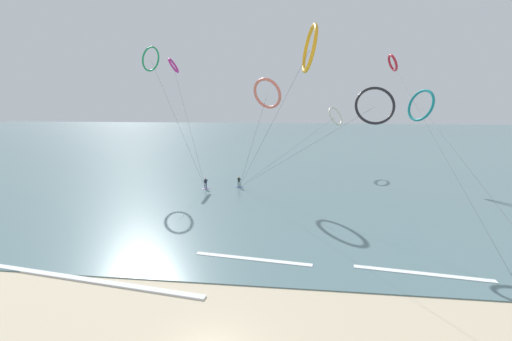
% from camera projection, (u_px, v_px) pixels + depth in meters
% --- Properties ---
extents(sea_water, '(400.00, 200.00, 0.08)m').
position_uv_depth(sea_water, '(281.00, 139.00, 120.53)').
color(sea_water, slate).
rests_on(sea_water, ground).
extents(surfer_cobalt, '(1.40, 0.62, 1.70)m').
position_uv_depth(surfer_cobalt, '(239.00, 182.00, 50.08)').
color(surfer_cobalt, '#2647B7').
rests_on(surfer_cobalt, ground).
extents(surfer_violet, '(1.40, 0.66, 1.70)m').
position_uv_depth(surfer_violet, '(206.00, 184.00, 49.16)').
color(surfer_violet, purple).
rests_on(surfer_violet, ground).
extents(kite_amber, '(10.44, 16.44, 20.37)m').
position_uv_depth(kite_amber, '(309.00, 49.00, 31.98)').
color(kite_amber, orange).
rests_on(kite_amber, ground).
extents(kite_teal, '(3.86, 37.52, 15.07)m').
position_uv_depth(kite_teal, '(421.00, 105.00, 52.92)').
color(kite_teal, teal).
rests_on(kite_teal, ground).
extents(kite_emerald, '(13.13, 12.41, 22.40)m').
position_uv_depth(kite_emerald, '(151.00, 59.00, 56.37)').
color(kite_emerald, '#199351').
rests_on(kite_emerald, ground).
extents(kite_crimson, '(2.74, 43.54, 21.82)m').
position_uv_depth(kite_crimson, '(393.00, 63.00, 60.61)').
color(kite_crimson, red).
rests_on(kite_crimson, ground).
extents(kite_magenta, '(12.13, 20.58, 21.71)m').
position_uv_depth(kite_magenta, '(174.00, 66.00, 64.80)').
color(kite_magenta, '#CC288E').
rests_on(kite_magenta, ground).
extents(kite_charcoal, '(18.62, 12.98, 14.51)m').
position_uv_depth(kite_charcoal, '(375.00, 106.00, 34.15)').
color(kite_charcoal, black).
rests_on(kite_charcoal, ground).
extents(kite_ivory, '(18.47, 20.01, 12.23)m').
position_uv_depth(kite_ivory, '(335.00, 116.00, 63.61)').
color(kite_ivory, silver).
rests_on(kite_ivory, ground).
extents(kite_coral, '(6.81, 4.18, 16.39)m').
position_uv_depth(kite_coral, '(267.00, 94.00, 47.08)').
color(kite_coral, '#EA7260').
rests_on(kite_coral, ground).
extents(wave_crest_near, '(19.56, 3.12, 0.12)m').
position_uv_depth(wave_crest_near, '(80.00, 279.00, 23.94)').
color(wave_crest_near, white).
rests_on(wave_crest_near, ground).
extents(wave_crest_mid, '(9.92, 1.69, 0.12)m').
position_uv_depth(wave_crest_mid, '(422.00, 274.00, 24.61)').
color(wave_crest_mid, white).
rests_on(wave_crest_mid, ground).
extents(wave_crest_far, '(9.81, 1.62, 0.12)m').
position_uv_depth(wave_crest_far, '(252.00, 259.00, 26.92)').
color(wave_crest_far, white).
rests_on(wave_crest_far, ground).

